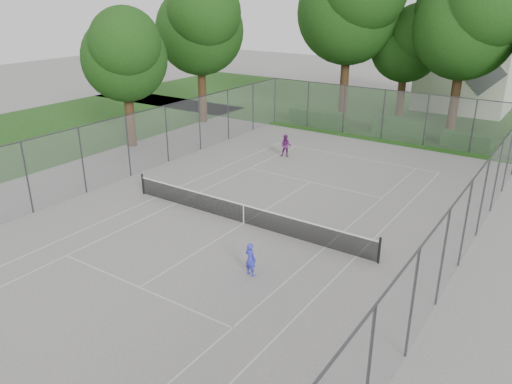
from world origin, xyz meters
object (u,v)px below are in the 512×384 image
Objects in this scene: house at (467,67)px; girl_player at (250,259)px; woman_player at (286,146)px; tennis_net at (244,213)px.

house is 7.07× the size of girl_player.
house reaches higher than woman_player.
girl_player is 14.44m from woman_player.
house is 6.44× the size of woman_player.
girl_player reaches higher than tennis_net.
house is at bearing 85.47° from tennis_net.
tennis_net is 4.46m from girl_player.
tennis_net is at bearing -94.53° from house.
girl_player is 0.91× the size of woman_player.
house is (2.38, 30.08, 3.23)m from tennis_net.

